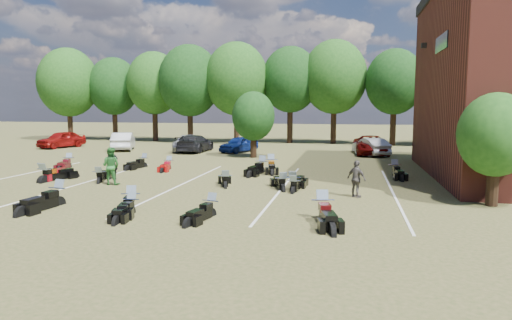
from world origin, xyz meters
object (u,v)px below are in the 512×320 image
(car_4, at_px, (239,144))
(motorcycle_7, at_px, (45,183))
(person_grey, at_px, (357,179))
(motorcycle_14, at_px, (69,168))
(person_green, at_px, (111,166))
(person_black, at_px, (112,164))
(motorcycle_3, at_px, (131,214))
(car_0, at_px, (61,139))

(car_4, xyz_separation_m, motorcycle_7, (-6.02, -16.78, -0.67))
(person_grey, height_order, motorcycle_14, person_grey)
(person_green, distance_m, person_grey, 11.80)
(person_black, bearing_deg, motorcycle_3, -98.87)
(person_green, height_order, person_grey, person_green)
(person_green, distance_m, motorcycle_14, 7.75)
(car_4, height_order, motorcycle_14, car_4)
(person_grey, relative_size, motorcycle_7, 0.64)
(person_black, bearing_deg, person_grey, -52.75)
(person_green, relative_size, motorcycle_3, 0.93)
(car_0, bearing_deg, person_grey, -17.83)
(motorcycle_14, bearing_deg, motorcycle_3, -63.26)
(motorcycle_14, bearing_deg, car_4, 39.37)
(person_grey, xyz_separation_m, motorcycle_14, (-17.52, 5.96, -0.79))
(person_black, relative_size, person_green, 0.89)
(car_0, relative_size, motorcycle_7, 1.82)
(person_green, xyz_separation_m, motorcycle_14, (-5.75, 5.11, -0.92))
(car_4, xyz_separation_m, person_black, (-3.16, -15.15, 0.15))
(person_black, relative_size, motorcycle_7, 0.66)
(car_0, height_order, motorcycle_14, car_0)
(person_black, xyz_separation_m, motorcycle_3, (4.61, -7.02, -0.82))
(motorcycle_7, xyz_separation_m, motorcycle_14, (-2.14, 5.26, 0.00))
(car_0, distance_m, motorcycle_14, 15.19)
(car_0, distance_m, person_green, 22.75)
(person_grey, bearing_deg, motorcycle_14, 20.57)
(motorcycle_7, bearing_deg, motorcycle_3, 143.39)
(person_green, distance_m, motorcycle_3, 6.81)
(car_4, xyz_separation_m, person_grey, (9.36, -17.48, 0.13))
(person_black, xyz_separation_m, person_grey, (12.52, -2.34, -0.03))
(person_black, relative_size, motorcycle_3, 0.82)
(car_0, distance_m, person_black, 21.13)
(person_grey, bearing_deg, person_black, 28.79)
(car_4, distance_m, motorcycle_7, 17.84)
(person_green, xyz_separation_m, motorcycle_3, (3.85, -5.53, -0.92))
(person_green, bearing_deg, car_0, -49.25)
(person_black, bearing_deg, motorcycle_14, 101.86)
(car_0, relative_size, motorcycle_14, 1.98)
(person_black, height_order, motorcycle_3, person_black)
(car_4, xyz_separation_m, person_green, (-2.40, -16.63, 0.25))
(car_4, height_order, person_black, person_black)
(car_4, bearing_deg, car_0, -158.27)
(person_green, bearing_deg, person_black, -62.43)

